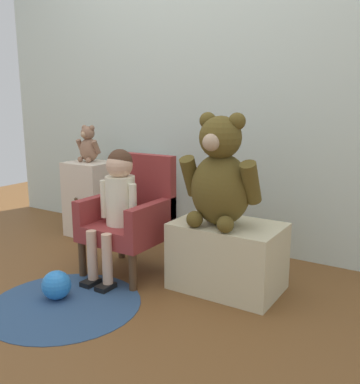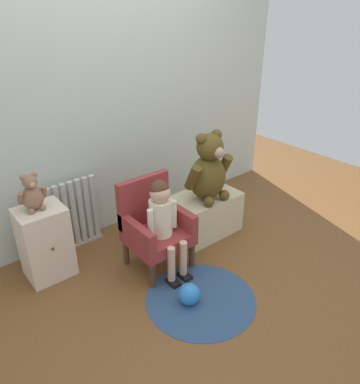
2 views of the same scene
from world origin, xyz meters
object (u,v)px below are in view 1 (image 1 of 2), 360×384
(floor_rug, at_px, (65,304))
(toy_ball, at_px, (56,285))
(child_figure, at_px, (117,195))
(low_bench, at_px, (227,256))
(large_teddy_bear, at_px, (220,177))
(radiator, at_px, (143,197))
(small_dresser, at_px, (91,199))
(child_armchair, at_px, (131,215))
(small_teddy_bear, at_px, (89,146))

(floor_rug, height_order, toy_ball, toy_ball)
(child_figure, relative_size, low_bench, 1.30)
(large_teddy_bear, relative_size, toy_ball, 3.87)
(radiator, distance_m, floor_rug, 1.24)
(small_dresser, xyz_separation_m, toy_ball, (0.61, -0.90, -0.20))
(child_armchair, bearing_deg, low_bench, 7.04)
(small_dresser, bearing_deg, low_bench, -13.65)
(child_armchair, height_order, small_teddy_bear, small_teddy_bear)
(radiator, xyz_separation_m, child_figure, (0.37, -0.72, 0.19))
(small_dresser, bearing_deg, floor_rug, -53.21)
(radiator, height_order, child_armchair, child_armchair)
(child_armchair, height_order, child_figure, child_figure)
(large_teddy_bear, bearing_deg, child_figure, -166.27)
(child_figure, distance_m, floor_rug, 0.65)
(floor_rug, xyz_separation_m, toy_ball, (-0.08, 0.03, 0.07))
(child_armchair, distance_m, child_figure, 0.18)
(low_bench, xyz_separation_m, large_teddy_bear, (-0.03, -0.05, 0.44))
(small_dresser, distance_m, low_bench, 1.34)
(small_dresser, bearing_deg, toy_ball, -55.85)
(small_dresser, relative_size, child_armchair, 0.81)
(low_bench, distance_m, floor_rug, 0.88)
(radiator, bearing_deg, large_teddy_bear, -31.51)
(large_teddy_bear, distance_m, toy_ball, 1.01)
(radiator, xyz_separation_m, toy_ball, (0.28, -1.12, -0.22))
(floor_rug, bearing_deg, child_figure, 89.42)
(child_armchair, xyz_separation_m, child_figure, (0.00, -0.11, 0.14))
(child_figure, bearing_deg, low_bench, 17.34)
(radiator, relative_size, child_armchair, 0.85)
(radiator, relative_size, child_figure, 0.80)
(small_teddy_bear, distance_m, toy_ball, 1.27)
(low_bench, relative_size, large_teddy_bear, 0.98)
(child_figure, bearing_deg, large_teddy_bear, 13.73)
(radiator, distance_m, low_bench, 1.11)
(small_dresser, distance_m, child_armchair, 0.80)
(large_teddy_bear, relative_size, small_teddy_bear, 2.16)
(child_armchair, relative_size, low_bench, 1.22)
(radiator, bearing_deg, low_bench, -28.63)
(radiator, relative_size, toy_ball, 3.92)
(child_armchair, distance_m, toy_ball, 0.59)
(low_bench, bearing_deg, floor_rug, -134.61)
(child_armchair, relative_size, large_teddy_bear, 1.19)
(child_armchair, distance_m, large_teddy_bear, 0.64)
(small_dresser, height_order, large_teddy_bear, large_teddy_bear)
(radiator, xyz_separation_m, large_teddy_bear, (0.94, -0.58, 0.33))
(radiator, bearing_deg, small_teddy_bear, -150.57)
(small_teddy_bear, bearing_deg, child_figure, -36.13)
(child_armchair, xyz_separation_m, toy_ball, (-0.09, -0.51, -0.27))
(child_armchair, relative_size, floor_rug, 0.90)
(child_armchair, distance_m, small_teddy_bear, 0.89)
(low_bench, relative_size, toy_ball, 3.78)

